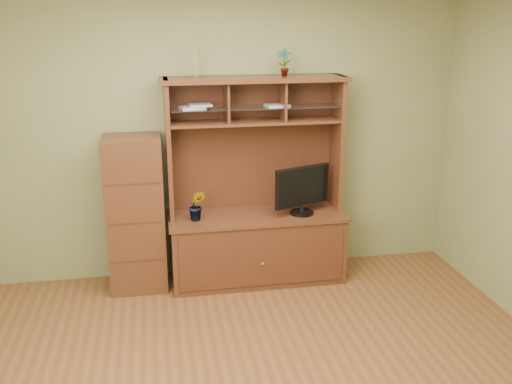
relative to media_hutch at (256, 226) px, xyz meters
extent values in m
cube|color=olive|center=(-0.27, 0.28, 0.83)|extent=(4.50, 0.02, 2.70)
cube|color=#402112|center=(0.00, -0.02, -0.21)|extent=(1.60, 0.55, 0.62)
cube|color=#3B1A10|center=(0.00, -0.30, -0.21)|extent=(1.50, 0.01, 0.50)
sphere|color=silver|center=(0.00, -0.32, -0.24)|extent=(0.02, 0.02, 0.02)
cube|color=#402112|center=(0.00, -0.02, 0.11)|extent=(1.64, 0.59, 0.03)
cube|color=#402112|center=(-0.78, 0.08, 0.75)|extent=(0.04, 0.35, 1.25)
cube|color=#402112|center=(0.78, 0.08, 0.75)|extent=(0.04, 0.35, 1.25)
cube|color=#3B1A10|center=(0.00, 0.24, 0.75)|extent=(1.52, 0.02, 1.25)
cube|color=#402112|center=(0.00, 0.08, 1.36)|extent=(1.66, 0.40, 0.04)
cube|color=#402112|center=(0.00, 0.08, 0.98)|extent=(1.52, 0.32, 0.02)
cube|color=#402112|center=(-0.25, 0.08, 1.16)|extent=(0.02, 0.31, 0.35)
cube|color=#402112|center=(0.25, 0.08, 1.16)|extent=(0.02, 0.31, 0.35)
cube|color=silver|center=(0.00, 0.07, 1.11)|extent=(1.50, 0.27, 0.01)
cylinder|color=black|center=(0.41, -0.08, 0.14)|extent=(0.22, 0.22, 0.02)
cylinder|color=black|center=(0.41, -0.08, 0.18)|extent=(0.04, 0.04, 0.07)
cube|color=black|center=(0.41, -0.08, 0.39)|extent=(0.55, 0.24, 0.37)
imported|color=#295E20|center=(-0.56, -0.08, 0.27)|extent=(0.18, 0.15, 0.28)
imported|color=#385E21|center=(0.26, 0.08, 1.50)|extent=(0.14, 0.11, 0.24)
cylinder|color=silver|center=(-0.52, 0.08, 1.43)|extent=(0.06, 0.06, 0.10)
cylinder|color=#9D864E|center=(-0.52, 0.08, 1.58)|extent=(0.04, 0.04, 0.19)
cube|color=silver|center=(-0.56, 0.08, 1.12)|extent=(0.24, 0.20, 0.02)
cube|color=silver|center=(-0.49, 0.08, 1.14)|extent=(0.21, 0.16, 0.02)
cube|color=silver|center=(0.20, 0.08, 1.12)|extent=(0.23, 0.19, 0.02)
cube|color=#402112|center=(-1.10, 0.02, 0.18)|extent=(0.50, 0.45, 1.41)
cube|color=#3B1A10|center=(-1.10, -0.21, -0.17)|extent=(0.46, 0.01, 0.02)
cube|color=#3B1A10|center=(-1.10, -0.21, 0.18)|extent=(0.46, 0.01, 0.01)
cube|color=#3B1A10|center=(-1.10, -0.21, 0.54)|extent=(0.46, 0.01, 0.02)
camera|label=1|loc=(-0.90, -4.93, 1.91)|focal=40.00mm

